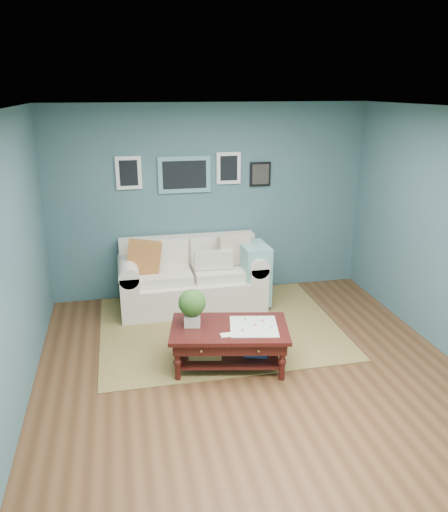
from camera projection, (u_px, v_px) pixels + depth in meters
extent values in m
plane|color=brown|center=(256.00, 381.00, 5.16)|extent=(5.00, 5.00, 0.00)
plane|color=white|center=(262.00, 110.00, 4.30)|extent=(5.00, 5.00, 0.00)
cube|color=#3B5F65|center=(210.00, 202.00, 7.05)|extent=(4.50, 0.02, 2.70)
cube|color=#3B5F65|center=(401.00, 421.00, 2.42)|extent=(4.50, 0.02, 2.70)
cube|color=#3B5F65|center=(7.00, 275.00, 4.28)|extent=(0.02, 5.00, 2.70)
cube|color=#5D989C|center=(184.00, 175.00, 6.82)|extent=(0.72, 0.03, 0.50)
cube|color=black|center=(185.00, 175.00, 6.81)|extent=(0.60, 0.01, 0.38)
cube|color=white|center=(129.00, 173.00, 6.66)|extent=(0.34, 0.03, 0.44)
cube|color=white|center=(229.00, 168.00, 6.92)|extent=(0.34, 0.03, 0.44)
cube|color=black|center=(260.00, 174.00, 7.05)|extent=(0.30, 0.03, 0.34)
cube|color=brown|center=(219.00, 327.00, 6.32)|extent=(2.95, 2.36, 0.01)
cube|color=white|center=(192.00, 292.00, 6.87)|extent=(1.44, 0.90, 0.43)
cube|color=white|center=(188.00, 252.00, 7.04)|extent=(1.89, 0.22, 0.49)
cube|color=white|center=(129.00, 290.00, 6.66)|extent=(0.24, 0.90, 0.63)
cube|color=white|center=(251.00, 280.00, 7.00)|extent=(0.24, 0.90, 0.63)
cylinder|color=white|center=(128.00, 268.00, 6.56)|extent=(0.26, 0.90, 0.26)
cylinder|color=white|center=(252.00, 259.00, 6.90)|extent=(0.26, 0.90, 0.26)
cube|color=white|center=(164.00, 276.00, 6.64)|extent=(0.73, 0.57, 0.13)
cube|color=white|center=(220.00, 272.00, 6.80)|extent=(0.73, 0.57, 0.13)
cube|color=white|center=(161.00, 252.00, 6.83)|extent=(0.73, 0.12, 0.37)
cube|color=white|center=(216.00, 248.00, 6.98)|extent=(0.73, 0.12, 0.37)
cube|color=#C05724|center=(144.00, 257.00, 6.51)|extent=(0.49, 0.18, 0.48)
cube|color=beige|center=(235.00, 249.00, 6.82)|extent=(0.48, 0.18, 0.47)
cube|color=beige|center=(214.00, 260.00, 6.68)|extent=(0.51, 0.12, 0.24)
cube|color=#84B9B1|center=(254.00, 273.00, 6.84)|extent=(0.35, 0.56, 0.81)
cube|color=black|center=(229.00, 329.00, 5.31)|extent=(1.36, 0.96, 0.04)
cube|color=black|center=(229.00, 336.00, 5.33)|extent=(1.27, 0.86, 0.12)
cube|color=black|center=(229.00, 356.00, 5.41)|extent=(1.14, 0.74, 0.03)
sphere|color=gold|center=(201.00, 351.00, 5.01)|extent=(0.03, 0.03, 0.03)
sphere|color=gold|center=(259.00, 351.00, 5.02)|extent=(0.03, 0.03, 0.03)
cylinder|color=black|center=(177.00, 362.00, 5.11)|extent=(0.06, 0.06, 0.43)
cylinder|color=black|center=(282.00, 361.00, 5.12)|extent=(0.06, 0.06, 0.43)
cylinder|color=black|center=(181.00, 336.00, 5.64)|extent=(0.06, 0.06, 0.43)
cylinder|color=black|center=(276.00, 336.00, 5.65)|extent=(0.06, 0.06, 0.43)
cube|color=beige|center=(192.00, 320.00, 5.32)|extent=(0.20, 0.20, 0.12)
sphere|color=#1D5318|center=(192.00, 303.00, 5.26)|extent=(0.29, 0.29, 0.29)
cube|color=silver|center=(254.00, 326.00, 5.30)|extent=(0.59, 0.59, 0.01)
cube|color=tan|center=(205.00, 347.00, 5.37)|extent=(0.39, 0.31, 0.21)
cube|color=#234A8A|center=(256.00, 349.00, 5.41)|extent=(0.28, 0.23, 0.12)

